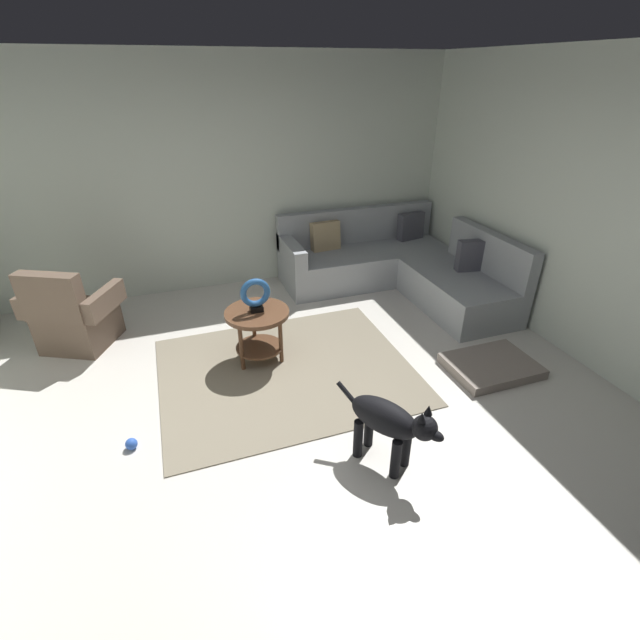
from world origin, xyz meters
The scene contains 11 objects.
ground_plane centered at (0.00, 0.00, -0.05)m, with size 6.00×6.00×0.10m, color silver.
wall_back centered at (0.00, 2.94, 1.35)m, with size 6.00×0.12×2.70m, color silver.
wall_right centered at (2.94, 0.00, 1.35)m, with size 0.12×6.00×2.70m, color silver.
area_rug centered at (0.15, 0.70, 0.01)m, with size 2.30×1.90×0.01m, color gray.
sectional_couch centered at (1.99, 2.01, 0.29)m, with size 2.20×2.25×0.88m.
armchair centered at (-1.72, 1.85, 0.32)m, with size 0.98×0.90×0.88m.
side_table centered at (-0.04, 0.97, 0.42)m, with size 0.60×0.60×0.54m.
torus_sculpture centered at (-0.04, 0.97, 0.71)m, with size 0.28×0.08×0.33m.
dog_bed_mat centered at (1.98, 0.08, 0.04)m, with size 0.80×0.60×0.09m, color gray.
dog centered at (0.52, -0.63, 0.38)m, with size 0.49×0.75×0.63m.
dog_toy_ball centered at (-1.21, 0.13, 0.04)m, with size 0.09×0.09×0.09m, color blue.
Camera 1 is at (-0.71, -2.70, 2.50)m, focal length 25.43 mm.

